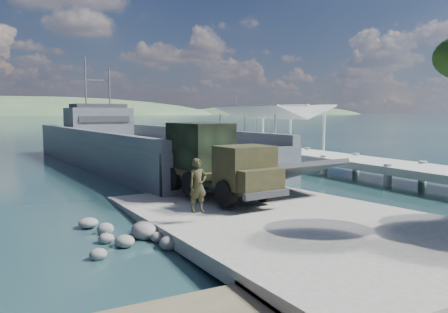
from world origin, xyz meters
TOP-DOWN VIEW (x-y plane):
  - ground at (0.00, 0.00)m, footprint 1400.00×1400.00m
  - boat_ramp at (0.00, -1.00)m, footprint 10.00×18.00m
  - shoreline_rocks at (-6.20, 0.50)m, footprint 3.20×5.60m
  - distant_headlands at (50.00, 560.00)m, footprint 1000.00×240.00m
  - pier at (13.00, 18.77)m, footprint 6.40×44.00m
  - landing_craft at (0.78, 22.38)m, footprint 12.50×38.34m
  - military_truck at (-0.63, 4.10)m, footprint 3.14×7.84m
  - soldier at (-3.49, -0.39)m, footprint 0.76×0.53m
  - sailboat_near at (19.48, 32.37)m, footprint 2.86×5.12m
  - sailboat_far at (18.12, 35.42)m, footprint 1.78×5.76m

SIDE VIEW (x-z plane):
  - ground at x=0.00m, z-range 0.00..0.00m
  - shoreline_rocks at x=-6.20m, z-range -0.45..0.45m
  - distant_headlands at x=50.00m, z-range -24.00..24.00m
  - boat_ramp at x=0.00m, z-range 0.00..0.50m
  - sailboat_near at x=19.48m, z-range -2.68..3.31m
  - sailboat_far at x=18.12m, z-range -3.12..3.86m
  - landing_craft at x=0.78m, z-range -4.69..6.52m
  - soldier at x=-3.49m, z-range 0.50..2.51m
  - pier at x=13.00m, z-range -1.45..4.65m
  - military_truck at x=-0.63m, z-range 0.49..4.03m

